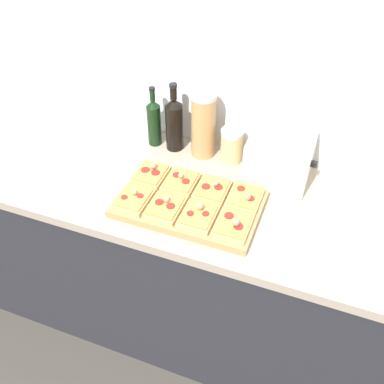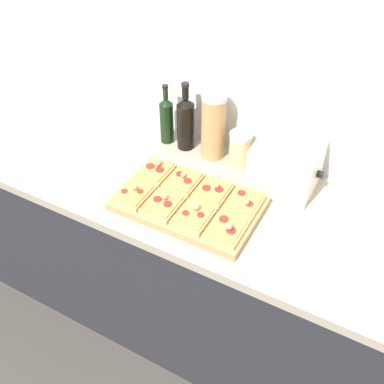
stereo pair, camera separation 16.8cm
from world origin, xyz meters
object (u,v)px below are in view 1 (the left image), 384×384
(cutting_board, at_px, (189,204))
(wine_bottle, at_px, (174,123))
(grain_jar_tall, at_px, (203,125))
(grain_jar_short, at_px, (232,145))
(olive_oil_bottle, at_px, (154,121))
(toaster_oven, at_px, (279,159))

(cutting_board, distance_m, wine_bottle, 0.40)
(grain_jar_tall, bearing_deg, grain_jar_short, 0.00)
(cutting_board, bearing_deg, olive_oil_bottle, 130.95)
(olive_oil_bottle, xyz_separation_m, toaster_oven, (0.56, -0.04, -0.02))
(toaster_oven, bearing_deg, grain_jar_tall, 172.36)
(cutting_board, bearing_deg, toaster_oven, 47.26)
(grain_jar_tall, relative_size, toaster_oven, 1.09)
(olive_oil_bottle, relative_size, grain_jar_short, 1.84)
(grain_jar_tall, bearing_deg, wine_bottle, 180.00)
(wine_bottle, relative_size, grain_jar_short, 2.07)
(cutting_board, xyz_separation_m, wine_bottle, (-0.20, 0.34, 0.11))
(toaster_oven, bearing_deg, cutting_board, -132.74)
(grain_jar_tall, distance_m, toaster_oven, 0.34)
(cutting_board, height_order, grain_jar_short, grain_jar_short)
(wine_bottle, xyz_separation_m, grain_jar_short, (0.26, 0.00, -0.05))
(olive_oil_bottle, distance_m, wine_bottle, 0.10)
(grain_jar_tall, height_order, grain_jar_short, grain_jar_tall)
(wine_bottle, bearing_deg, grain_jar_short, 0.00)
(olive_oil_bottle, height_order, toaster_oven, olive_oil_bottle)
(grain_jar_short, relative_size, toaster_oven, 0.56)
(cutting_board, distance_m, grain_jar_short, 0.35)
(cutting_board, height_order, grain_jar_tall, grain_jar_tall)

